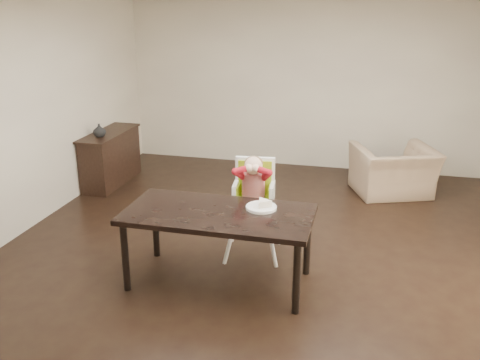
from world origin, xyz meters
The scene contains 8 objects.
ground centered at (0.00, 0.00, 0.00)m, with size 7.00×7.00×0.00m, color black.
room_walls centered at (0.00, 0.00, 1.86)m, with size 6.02×7.02×2.71m.
dining_table centered at (-0.38, -0.52, 0.67)m, with size 1.80×0.90×0.75m.
high_chair centered at (-0.20, 0.17, 0.79)m, with size 0.52×0.52×1.12m.
plate centered at (0.00, -0.34, 0.78)m, with size 0.36×0.36×0.09m.
armchair centered at (1.32, 2.46, 0.46)m, with size 1.06×0.69×0.92m, color tan.
sideboard centered at (-2.78, 1.91, 0.40)m, with size 0.44×1.26×0.79m.
vase centered at (-2.78, 1.64, 0.88)m, with size 0.18×0.19×0.18m, color #99999E.
Camera 1 is at (0.96, -5.04, 2.71)m, focal length 40.00 mm.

